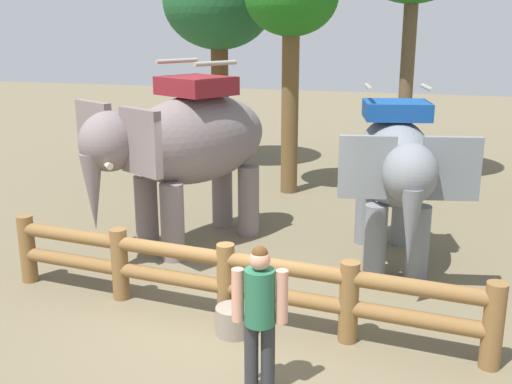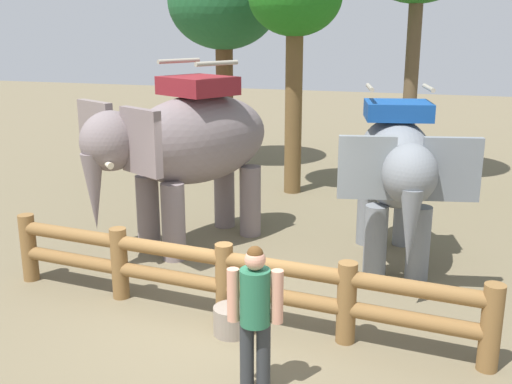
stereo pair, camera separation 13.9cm
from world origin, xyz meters
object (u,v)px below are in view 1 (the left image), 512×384
log_fence (226,276)px  elephant_near_left (187,145)px  feed_bucket (234,320)px  tourist_woman_in_black (260,309)px  tree_back_center (219,5)px  tree_far_right (291,4)px  elephant_center (395,168)px

log_fence → elephant_near_left: bearing=122.5°
feed_bucket → tourist_woman_in_black: bearing=-58.9°
tree_back_center → tree_far_right: 3.36m
elephant_center → tree_far_right: size_ratio=0.65×
elephant_near_left → tourist_woman_in_black: size_ratio=2.30×
elephant_center → tourist_woman_in_black: size_ratio=2.09×
elephant_near_left → feed_bucket: (1.83, -2.88, -1.65)m
log_fence → tourist_woman_in_black: (0.91, -1.50, 0.35)m
elephant_near_left → elephant_center: elephant_near_left is taller
elephant_center → tourist_woman_in_black: elephant_center is taller
tree_back_center → tree_far_right: tree_back_center is taller
tourist_woman_in_black → tree_far_right: tree_far_right is taller
log_fence → tree_far_right: tree_far_right is taller
elephant_near_left → elephant_center: bearing=1.7°
tree_far_right → feed_bucket: size_ratio=11.40×
elephant_center → elephant_near_left: bearing=-178.3°
elephant_near_left → elephant_center: (3.52, 0.11, -0.19)m
elephant_center → feed_bucket: size_ratio=7.40×
tree_back_center → log_fence: bearing=-69.6°
feed_bucket → tree_back_center: bearing=111.0°
elephant_near_left → tourist_woman_in_black: (2.50, -3.99, -0.87)m
log_fence → tree_back_center: size_ratio=1.21×
feed_bucket → log_fence: bearing=122.0°
elephant_near_left → tree_far_right: size_ratio=0.71×
feed_bucket → tree_far_right: bearing=98.1°
tree_far_right → log_fence: bearing=-83.4°
tree_back_center → tourist_woman_in_black: bearing=-67.9°
tree_far_right → feed_bucket: bearing=-81.9°
tree_back_center → feed_bucket: 10.66m
tourist_woman_in_black → tree_far_right: (-1.67, 8.06, 3.31)m
elephant_near_left → log_fence: bearing=-57.5°
elephant_center → tourist_woman_in_black: 4.28m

